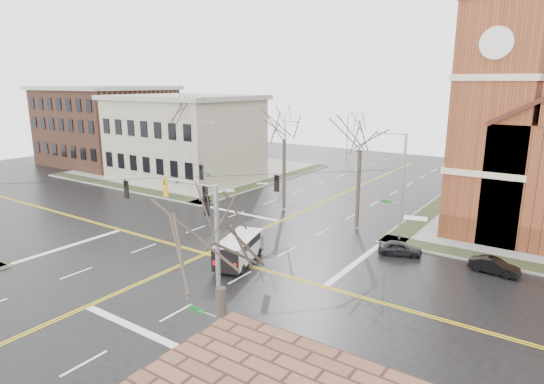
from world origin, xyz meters
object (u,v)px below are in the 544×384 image
Objects in this scene: signal_pole_nw at (200,159)px; streetlight_north_b at (348,134)px; streetlight_north_a at (286,147)px; tree_ne at (360,145)px; signal_pole_se at (215,282)px; cargo_van at (240,247)px; tree_nw_far at (187,116)px; parked_car_b at (494,266)px; tree_nw_near at (284,134)px; parked_car_a at (400,248)px; tree_se at (220,276)px; signal_pole_ne at (401,184)px.

signal_pole_nw is 1.12× the size of streetlight_north_b.
tree_ne is at bearing -40.77° from streetlight_north_a.
signal_pole_se is 45.20m from streetlight_north_a.
cargo_van is 24.13m from tree_nw_far.
tree_ne reaches higher than signal_pole_nw.
parked_car_b is 0.30× the size of tree_nw_near.
signal_pole_nw and signal_pole_se have the same top height.
tree_nw_near is at bearing 93.94° from cargo_van.
streetlight_north_b is at bearing 9.54° from parked_car_a.
signal_pole_se is at bearing 164.75° from parked_car_b.
tree_se is at bearing -45.14° from signal_pole_se.
tree_nw_near is at bearing 81.87° from parked_car_b.
signal_pole_ne is 5.53m from parked_car_a.
signal_pole_nw is 36.51m from streetlight_north_b.
signal_pole_se is 1.60× the size of cargo_van.
cargo_van is at bearing -69.41° from tree_nw_near.
parked_car_a is 17.39m from tree_nw_near.
parked_car_a is (1.31, 19.89, -4.38)m from signal_pole_se.
tree_nw_near is at bearing 119.36° from tree_se.
streetlight_north_b is 49.55m from parked_car_b.
tree_nw_far is at bearing -97.22° from streetlight_north_b.
tree_nw_near is at bearing 47.35° from parked_car_a.
cargo_van is (13.96, -27.83, -3.28)m from streetlight_north_a.
signal_pole_nw is at bearing 91.15° from parked_car_b.
signal_pole_se is at bearing -45.45° from signal_pole_nw.
signal_pole_nw is 18.88m from cargo_van.
tree_nw_near is (8.68, -33.78, 3.52)m from streetlight_north_b.
tree_nw_far is (-4.36, -34.39, 4.84)m from streetlight_north_b.
signal_pole_ne is 1.00× the size of signal_pole_nw.
signal_pole_nw is at bearing -91.05° from streetlight_north_b.
tree_ne is at bearing 100.02° from signal_pole_se.
tree_ne is at bearing 104.51° from tree_se.
tree_nw_far is at bearing 175.42° from signal_pole_ne.
signal_pole_ne is 14.38m from cargo_van.
signal_pole_se is 0.95× the size of tree_se.
signal_pole_ne reaches higher than cargo_van.
signal_pole_se is 1.12× the size of streetlight_north_a.
tree_ne is at bearing -9.27° from tree_nw_near.
tree_ne reaches higher than parked_car_b.
tree_nw_far is (-18.32, 13.44, 8.12)m from cargo_van.
streetlight_north_b is 39.58m from tree_ne.
tree_ne is (22.05, -0.87, -1.59)m from tree_nw_far.
tree_nw_far is at bearing 177.75° from tree_ne.
cargo_van is (13.96, -47.83, -3.28)m from streetlight_north_b.
signal_pole_se is 1.12× the size of streetlight_north_b.
signal_pole_nw is at bearing 134.55° from signal_pole_se.
cargo_van is at bearing -37.77° from signal_pole_nw.
streetlight_north_a is 1.00× the size of streetlight_north_b.
streetlight_north_a is 1.42× the size of cargo_van.
parked_car_b is at bearing 77.00° from tree_se.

